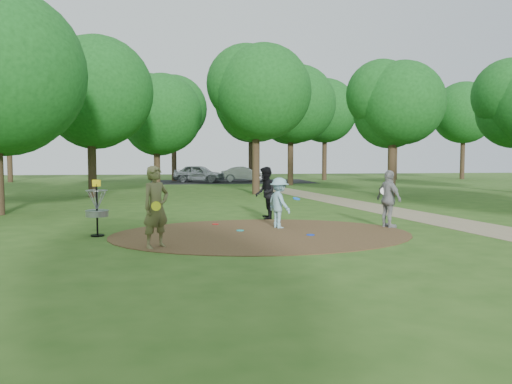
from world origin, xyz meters
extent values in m
plane|color=#2D5119|center=(0.00, 0.00, 0.00)|extent=(100.00, 100.00, 0.00)
cylinder|color=#47301C|center=(0.00, 0.00, 0.01)|extent=(8.40, 8.40, 0.02)
cube|color=#8C7A5B|center=(6.50, 2.00, 0.01)|extent=(7.55, 39.89, 0.01)
cube|color=black|center=(2.00, 30.00, 0.00)|extent=(14.00, 8.00, 0.01)
imported|color=brown|center=(-2.81, -1.76, 0.97)|extent=(0.84, 0.81, 1.95)
cylinder|color=#F7F91B|center=(-2.79, -2.04, 1.03)|extent=(0.22, 0.10, 0.22)
imported|color=#7EAEBC|center=(0.69, 1.07, 0.77)|extent=(0.91, 1.14, 1.54)
cylinder|color=blue|center=(1.22, 1.06, 0.90)|extent=(0.30, 0.30, 0.08)
imported|color=black|center=(0.64, 3.34, 0.91)|extent=(0.81, 0.97, 1.82)
cylinder|color=#0B79C4|center=(0.83, 3.35, 0.81)|extent=(0.23, 0.11, 0.22)
imported|color=gray|center=(4.01, 0.69, 0.88)|extent=(0.70, 1.11, 1.76)
cylinder|color=white|center=(3.86, 0.73, 1.12)|extent=(0.22, 0.08, 0.22)
cylinder|color=#18C2C0|center=(-0.55, 0.60, 0.03)|extent=(0.22, 0.22, 0.02)
cylinder|color=#0B2DC2|center=(1.26, -0.49, 0.03)|extent=(0.22, 0.22, 0.02)
cylinder|color=red|center=(-1.17, 2.09, 0.03)|extent=(0.22, 0.22, 0.02)
imported|color=#B4B7BC|center=(-0.82, 29.46, 0.75)|extent=(4.72, 3.41, 1.49)
imported|color=#A2A2A9|center=(3.11, 29.63, 0.66)|extent=(4.18, 1.95, 1.32)
cylinder|color=black|center=(-4.50, 0.30, 0.68)|extent=(0.05, 0.05, 1.35)
cylinder|color=black|center=(-4.50, 0.30, 0.02)|extent=(0.36, 0.36, 0.04)
cylinder|color=gray|center=(-4.50, 0.30, 0.62)|extent=(0.60, 0.60, 0.16)
torus|color=gray|center=(-4.50, 0.30, 0.70)|extent=(0.63, 0.63, 0.03)
torus|color=gray|center=(-4.50, 0.30, 1.25)|extent=(0.58, 0.58, 0.02)
cube|color=yellow|center=(-4.50, 0.30, 1.45)|extent=(0.22, 0.02, 0.18)
cylinder|color=#332316|center=(-7.00, 14.00, 1.90)|extent=(0.44, 0.44, 3.80)
sphere|color=#134816|center=(-7.00, 14.00, 5.39)|extent=(5.80, 5.80, 5.80)
cylinder|color=#332316|center=(2.00, 15.00, 2.09)|extent=(0.44, 0.44, 4.18)
sphere|color=#134816|center=(2.00, 15.00, 5.68)|extent=(5.45, 5.45, 5.45)
cylinder|color=#332316|center=(9.00, 12.00, 1.80)|extent=(0.44, 0.44, 3.61)
sphere|color=#134816|center=(9.00, 12.00, 4.84)|extent=(4.46, 4.46, 4.46)
cylinder|color=#332316|center=(-4.00, 22.00, 1.71)|extent=(0.44, 0.44, 3.42)
sphere|color=#134816|center=(-4.00, 22.00, 4.95)|extent=(5.56, 5.56, 5.56)
cylinder|color=#332316|center=(6.00, 24.00, 2.19)|extent=(0.44, 0.44, 4.37)
sphere|color=#134816|center=(6.00, 24.00, 6.00)|extent=(5.93, 5.93, 5.93)
camera|label=1|loc=(-2.16, -13.65, 2.15)|focal=35.00mm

